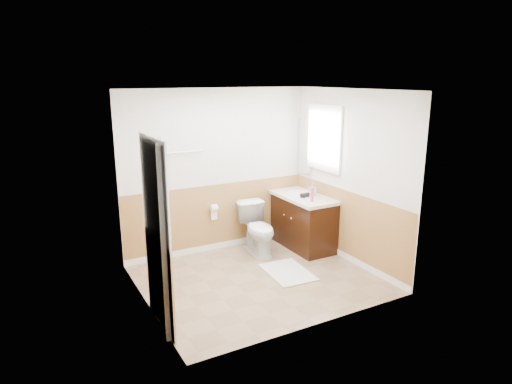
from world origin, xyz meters
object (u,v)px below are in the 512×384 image
bath_mat (288,272)px  lotion_bottle (312,194)px  soap_dispenser (313,189)px  toilet (258,229)px  vanity_cabinet (303,223)px

bath_mat → lotion_bottle: size_ratio=3.64×
soap_dispenser → bath_mat: bearing=-142.2°
lotion_bottle → soap_dispenser: 0.36m
soap_dispenser → toilet: bearing=168.5°
toilet → vanity_cabinet: 0.77m
toilet → vanity_cabinet: bearing=-5.0°
toilet → lotion_bottle: 0.99m
toilet → soap_dispenser: soap_dispenser is taller
bath_mat → lotion_bottle: (0.66, 0.39, 0.95)m
lotion_bottle → soap_dispenser: bearing=52.7°
bath_mat → lotion_bottle: lotion_bottle is taller
vanity_cabinet → toilet: bearing=170.4°
bath_mat → lotion_bottle: 1.22m
bath_mat → soap_dispenser: size_ratio=4.03×
vanity_cabinet → lotion_bottle: bearing=-106.3°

